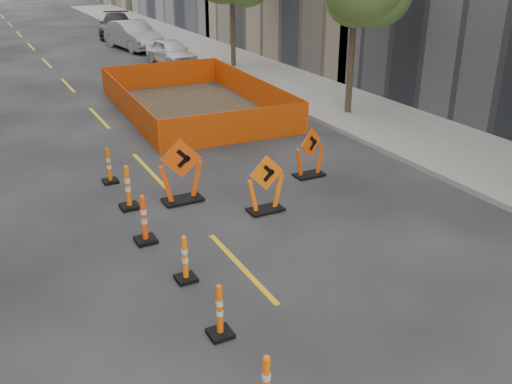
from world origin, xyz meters
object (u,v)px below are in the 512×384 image
chevron_sign_center (266,184)px  parked_car_mid (133,35)px  channelizer_4 (220,311)px  chevron_sign_left (181,171)px  channelizer_6 (144,219)px  parked_car_near (171,52)px  channelizer_7 (128,187)px  parked_car_far (116,25)px  channelizer_5 (185,258)px  channelizer_8 (109,165)px  chevron_sign_right (310,152)px

chevron_sign_center → parked_car_mid: parked_car_mid is taller
channelizer_4 → chevron_sign_left: bearing=75.7°
chevron_sign_center → channelizer_6: bearing=-175.9°
parked_car_mid → parked_car_near: bearing=-94.5°
channelizer_7 → parked_car_far: bearing=75.7°
chevron_sign_left → parked_car_mid: parked_car_mid is taller
channelizer_6 → chevron_sign_left: bearing=47.9°
channelizer_5 → parked_car_near: (7.09, 20.47, 0.18)m
channelizer_8 → parked_car_far: size_ratio=0.19×
channelizer_4 → parked_car_far: (7.22, 33.69, 0.26)m
channelizer_6 → chevron_sign_right: chevron_sign_right is taller
channelizer_4 → parked_car_near: parked_car_near is taller
channelizer_5 → chevron_sign_right: 6.07m
channelizer_4 → channelizer_8: size_ratio=0.99×
channelizer_5 → channelizer_4: bearing=-93.4°
channelizer_7 → channelizer_8: 1.85m
channelizer_4 → parked_car_near: (7.20, 22.32, 0.17)m
channelizer_4 → channelizer_6: channelizer_6 is taller
channelizer_6 → parked_car_near: size_ratio=0.28×
chevron_sign_left → parked_car_mid: 23.26m
channelizer_6 → channelizer_5: bearing=-83.2°
channelizer_8 → parked_car_mid: bearing=71.9°
chevron_sign_left → channelizer_7: bearing=-168.1°
channelizer_7 → parked_car_near: bearing=67.0°
chevron_sign_center → chevron_sign_right: bearing=34.5°
channelizer_4 → channelizer_8: (0.06, 7.40, 0.00)m
parked_car_near → chevron_sign_left: bearing=-115.0°
channelizer_6 → chevron_sign_center: chevron_sign_center is taller
channelizer_4 → channelizer_7: (0.06, 5.55, 0.07)m
channelizer_4 → parked_car_near: size_ratio=0.25×
channelizer_5 → chevron_sign_left: chevron_sign_left is taller
parked_car_far → channelizer_4: bearing=-85.5°
channelizer_7 → parked_car_far: (7.16, 28.14, 0.20)m
chevron_sign_left → parked_car_mid: bearing=98.1°
channelizer_5 → chevron_sign_right: chevron_sign_right is taller
channelizer_6 → parked_car_mid: bearing=74.1°
channelizer_6 → parked_car_near: (7.31, 18.62, 0.11)m
parked_car_near → parked_car_mid: bearing=88.2°
channelizer_6 → parked_car_mid: size_ratio=0.22×
channelizer_7 → parked_car_near: size_ratio=0.29×
channelizer_7 → chevron_sign_left: chevron_sign_left is taller
channelizer_5 → parked_car_mid: (6.67, 26.10, 0.35)m
chevron_sign_left → channelizer_5: bearing=-88.3°
channelizer_8 → parked_car_far: bearing=74.8°
channelizer_5 → parked_car_near: bearing=70.9°
channelizer_4 → parked_car_far: bearing=77.9°
channelizer_6 → parked_car_far: size_ratio=0.21×
channelizer_5 → parked_car_near: 21.66m
parked_car_mid → parked_car_far: 5.76m
channelizer_6 → chevron_sign_center: size_ratio=0.77×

